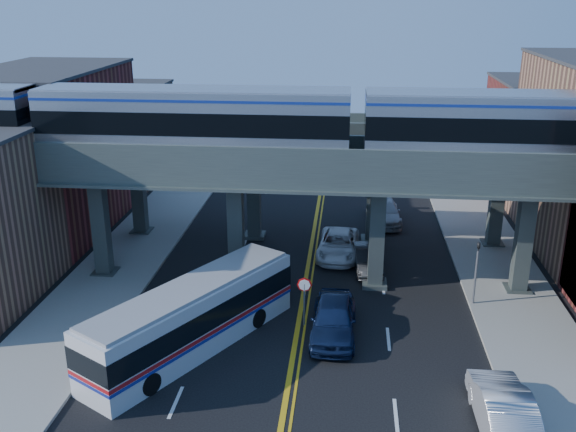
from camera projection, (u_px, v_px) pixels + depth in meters
name	position (u px, v px, depth m)	size (l,w,h in m)	color
ground	(293.00, 356.00, 29.80)	(120.00, 120.00, 0.00)	black
sidewalk_west	(125.00, 260.00, 40.21)	(5.00, 70.00, 0.16)	gray
sidewalk_east	(500.00, 275.00, 38.11)	(5.00, 70.00, 0.16)	gray
building_west_b	(50.00, 151.00, 44.69)	(8.00, 14.00, 11.00)	maroon
building_west_c	(117.00, 133.00, 57.39)	(8.00, 10.00, 8.00)	#97634E
building_east_c	(543.00, 136.00, 53.85)	(8.00, 10.00, 9.00)	maroon
elevated_viaduct_near	(306.00, 176.00, 35.16)	(52.00, 3.60, 7.40)	#3C4643
elevated_viaduct_far	(314.00, 147.00, 41.74)	(52.00, 3.60, 7.40)	#3C4643
transit_train	(194.00, 119.00, 34.73)	(52.09, 3.27, 3.82)	black
stop_sign	(304.00, 294.00, 32.01)	(0.76, 0.09, 2.63)	slate
traffic_signal	(477.00, 267.00, 33.83)	(0.15, 0.18, 4.10)	slate
transit_bus	(193.00, 318.00, 30.04)	(8.41, 11.57, 3.07)	silver
car_lane_a	(333.00, 319.00, 31.30)	(2.17, 5.39, 1.84)	#111E3F
car_lane_b	(367.00, 259.00, 38.85)	(1.51, 4.33, 1.43)	#2E2E30
car_lane_c	(338.00, 245.00, 40.86)	(2.49, 5.41, 1.50)	silver
car_lane_d	(384.00, 211.00, 46.98)	(2.20, 5.41, 1.57)	#A1A0A5
car_parked_curb	(503.00, 409.00, 24.57)	(1.90, 5.45, 1.80)	#B7B7BC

